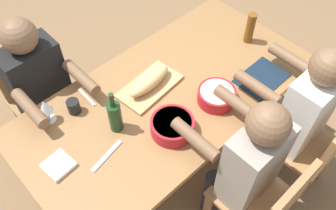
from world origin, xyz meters
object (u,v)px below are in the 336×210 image
object	(u,v)px
cutting_board	(150,87)
diner_far_center	(246,162)
diner_near_right	(43,87)
serving_bowl_salad	(172,126)
wine_bottle	(115,116)
diner_far_left	(300,110)
chair_near_right	(37,93)
beer_bottle	(250,28)
dining_table	(168,102)
chair_far_center	(264,201)
serving_bowl_pasta	(217,95)
cup_near_right	(74,106)
bread_loaf	(149,81)
napkin_stack	(58,165)
chair_far_left	(315,147)
wine_glass	(45,107)

from	to	relation	value
cutting_board	diner_far_center	bearing A→B (deg)	93.79
diner_near_right	serving_bowl_salad	bearing A→B (deg)	112.78
cutting_board	wine_bottle	size ratio (longest dim) A/B	1.38
serving_bowl_salad	cutting_board	world-z (taller)	serving_bowl_salad
diner_far_left	chair_near_right	world-z (taller)	diner_far_left
wine_bottle	serving_bowl_salad	bearing A→B (deg)	132.04
beer_bottle	diner_far_center	bearing A→B (deg)	38.64
dining_table	chair_far_center	xyz separation A→B (m)	(0.00, 0.80, -0.18)
dining_table	chair_near_right	size ratio (longest dim) A/B	2.22
diner_near_right	chair_far_center	world-z (taller)	diner_near_right
serving_bowl_pasta	serving_bowl_salad	bearing A→B (deg)	-3.49
diner_far_left	cup_near_right	distance (m)	1.35
bread_loaf	napkin_stack	size ratio (longest dim) A/B	2.29
diner_far_left	chair_far_center	distance (m)	0.59
chair_near_right	diner_far_center	size ratio (longest dim) A/B	0.71
serving_bowl_salad	diner_far_center	bearing A→B (deg)	113.20
dining_table	cutting_board	bearing A→B (deg)	-67.02
diner_far_center	cup_near_right	xyz separation A→B (m)	(0.49, -0.89, 0.09)
chair_far_center	diner_far_center	distance (m)	0.28
chair_far_left	cup_near_right	size ratio (longest dim) A/B	9.65
bread_loaf	cup_near_right	world-z (taller)	bread_loaf
cup_near_right	serving_bowl_salad	bearing A→B (deg)	122.75
cutting_board	diner_far_left	bearing A→B (deg)	127.94
chair_near_right	diner_far_left	bearing A→B (deg)	126.33
diner_far_left	diner_far_center	xyz separation A→B (m)	(0.52, 0.00, 0.00)
chair_near_right	cup_near_right	xyz separation A→B (m)	(-0.03, 0.52, 0.30)
chair_near_right	napkin_stack	distance (m)	0.85
wine_glass	beer_bottle	bearing A→B (deg)	165.57
napkin_stack	wine_glass	bearing A→B (deg)	-113.97
chair_far_left	serving_bowl_salad	size ratio (longest dim) A/B	3.49
serving_bowl_pasta	cutting_board	distance (m)	0.42
beer_bottle	dining_table	bearing A→B (deg)	-2.05
chair_far_left	diner_near_right	xyz separation A→B (m)	(1.04, -1.41, 0.21)
serving_bowl_pasta	beer_bottle	world-z (taller)	beer_bottle
dining_table	serving_bowl_pasta	bearing A→B (deg)	126.22
wine_bottle	chair_far_center	bearing A→B (deg)	115.04
chair_far_center	wine_glass	distance (m)	1.34
diner_near_right	cup_near_right	world-z (taller)	diner_near_right
cutting_board	chair_far_left	bearing A→B (deg)	121.89
napkin_stack	diner_far_left	bearing A→B (deg)	153.22
diner_near_right	bread_loaf	distance (m)	0.69
chair_far_center	diner_far_center	bearing A→B (deg)	-90.00
chair_near_right	bread_loaf	xyz separation A→B (m)	(-0.47, 0.68, 0.32)
chair_near_right	serving_bowl_pasta	size ratio (longest dim) A/B	3.75
diner_far_left	cup_near_right	world-z (taller)	diner_far_left
dining_table	diner_far_center	xyz separation A→B (m)	(-0.00, 0.61, 0.04)
diner_far_center	wine_glass	world-z (taller)	diner_far_center
wine_bottle	dining_table	bearing A→B (deg)	177.32
chair_far_left	wine_glass	world-z (taller)	wine_glass
serving_bowl_salad	beer_bottle	xyz separation A→B (m)	(-0.90, -0.19, 0.06)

